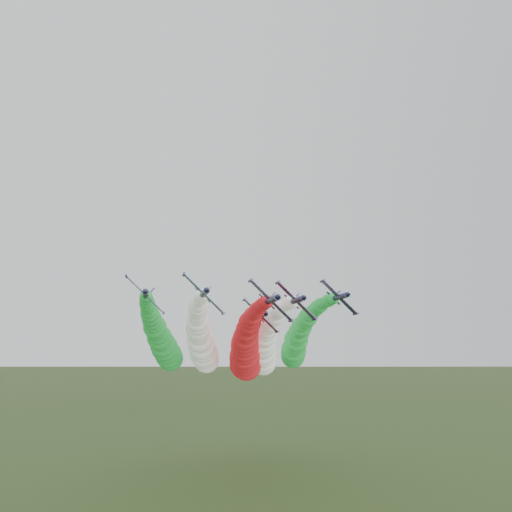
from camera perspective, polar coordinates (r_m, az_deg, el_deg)
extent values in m
cylinder|color=black|center=(91.75, 1.77, -5.04)|extent=(1.70, 9.86, 1.70)
cone|color=black|center=(86.13, 2.65, -4.68)|extent=(1.55, 1.97, 1.55)
cone|color=black|center=(96.97, 1.05, -5.34)|extent=(1.55, 0.99, 1.55)
ellipsoid|color=black|center=(89.73, 2.28, -4.71)|extent=(1.10, 2.06, 1.10)
cube|color=black|center=(91.50, 1.73, -5.10)|extent=(7.72, 2.08, 7.34)
cylinder|color=black|center=(91.13, -0.62, -2.79)|extent=(0.68, 2.85, 0.68)
cylinder|color=black|center=(92.17, 4.07, -7.38)|extent=(0.68, 2.85, 0.68)
cube|color=black|center=(96.07, 1.71, -4.74)|extent=(1.85, 1.64, 1.93)
cube|color=black|center=(95.83, 1.27, -5.21)|extent=(3.10, 1.21, 2.95)
sphere|color=red|center=(95.47, 1.24, -5.26)|extent=(2.61, 2.61, 2.61)
sphere|color=red|center=(98.67, 0.84, -5.50)|extent=(2.86, 2.86, 2.86)
sphere|color=red|center=(101.87, 0.48, -5.81)|extent=(2.98, 2.98, 2.98)
sphere|color=red|center=(105.08, 0.16, -6.14)|extent=(3.38, 3.38, 3.38)
sphere|color=red|center=(108.30, -0.11, -6.50)|extent=(3.28, 3.28, 3.28)
sphere|color=red|center=(111.53, -0.35, -6.87)|extent=(4.24, 4.24, 4.24)
sphere|color=red|center=(114.77, -0.56, -7.26)|extent=(4.64, 4.64, 4.64)
sphere|color=red|center=(118.02, -0.73, -7.65)|extent=(5.38, 5.38, 5.38)
sphere|color=red|center=(121.28, -0.88, -8.04)|extent=(4.95, 4.95, 4.95)
sphere|color=red|center=(124.55, -0.99, -8.44)|extent=(5.89, 5.89, 5.89)
sphere|color=red|center=(127.83, -1.09, -8.85)|extent=(5.52, 5.52, 5.52)
sphere|color=red|center=(131.13, -1.16, -9.25)|extent=(6.73, 6.73, 6.73)
sphere|color=red|center=(134.44, -1.21, -9.65)|extent=(7.07, 7.07, 7.07)
sphere|color=red|center=(137.77, -1.25, -10.06)|extent=(7.21, 7.21, 7.21)
sphere|color=red|center=(141.10, -1.26, -10.46)|extent=(7.79, 7.79, 7.79)
sphere|color=red|center=(144.45, -1.26, -10.86)|extent=(7.64, 7.64, 7.64)
sphere|color=red|center=(147.82, -1.24, -11.26)|extent=(8.56, 8.56, 8.56)
sphere|color=red|center=(151.20, -1.20, -11.65)|extent=(8.46, 8.46, 8.46)
sphere|color=red|center=(154.60, -1.15, -12.04)|extent=(8.46, 8.46, 8.46)
sphere|color=red|center=(158.01, -1.09, -12.43)|extent=(9.10, 9.10, 9.10)
cylinder|color=black|center=(95.46, -5.95, -4.26)|extent=(1.70, 9.86, 1.70)
cone|color=black|center=(89.71, -5.59, -3.87)|extent=(1.55, 1.97, 1.55)
cone|color=black|center=(100.77, -6.24, -4.58)|extent=(1.55, 0.99, 1.55)
ellipsoid|color=black|center=(93.35, -5.63, -3.93)|extent=(1.10, 2.06, 1.10)
cube|color=black|center=(95.21, -6.01, -4.32)|extent=(7.72, 2.08, 7.34)
cylinder|color=black|center=(95.39, -8.25, -2.08)|extent=(0.68, 2.85, 0.68)
cylinder|color=black|center=(95.33, -3.75, -6.54)|extent=(0.68, 2.85, 0.68)
cube|color=black|center=(99.76, -5.67, -4.01)|extent=(1.85, 1.64, 1.93)
cube|color=black|center=(99.60, -6.11, -4.45)|extent=(3.10, 1.21, 2.95)
sphere|color=white|center=(99.25, -6.16, -4.49)|extent=(2.64, 2.64, 2.64)
sphere|color=white|center=(102.51, -6.32, -4.75)|extent=(2.87, 2.87, 2.87)
sphere|color=white|center=(105.75, -6.45, -5.06)|extent=(3.05, 3.05, 3.05)
sphere|color=white|center=(109.00, -6.56, -5.41)|extent=(3.75, 3.75, 3.75)
sphere|color=white|center=(112.25, -6.63, -5.77)|extent=(4.40, 4.40, 4.40)
sphere|color=white|center=(115.50, -6.68, -6.15)|extent=(4.27, 4.27, 4.27)
sphere|color=white|center=(118.75, -6.71, -6.54)|extent=(4.39, 4.39, 4.39)
sphere|color=white|center=(122.01, -6.72, -6.93)|extent=(4.35, 4.35, 4.35)
sphere|color=white|center=(125.27, -6.71, -7.34)|extent=(5.45, 5.45, 5.45)
sphere|color=white|center=(128.54, -6.68, -7.74)|extent=(5.81, 5.81, 5.81)
sphere|color=white|center=(131.82, -6.64, -8.15)|extent=(6.57, 6.57, 6.57)
sphere|color=white|center=(135.11, -6.58, -8.56)|extent=(6.10, 6.10, 6.10)
sphere|color=white|center=(138.41, -6.51, -8.97)|extent=(5.79, 5.79, 5.79)
sphere|color=white|center=(141.71, -6.42, -9.37)|extent=(7.41, 7.41, 7.41)
sphere|color=white|center=(145.03, -6.32, -9.78)|extent=(6.29, 6.29, 6.29)
sphere|color=white|center=(148.36, -6.21, -10.19)|extent=(8.04, 8.04, 8.04)
sphere|color=white|center=(151.70, -6.09, -10.59)|extent=(7.93, 7.93, 7.93)
sphere|color=white|center=(155.05, -5.96, -10.99)|extent=(8.81, 8.81, 8.81)
sphere|color=white|center=(158.41, -5.82, -11.39)|extent=(7.55, 7.55, 7.55)
sphere|color=white|center=(161.79, -5.66, -11.79)|extent=(7.88, 7.88, 7.88)
cylinder|color=black|center=(101.20, 4.66, -5.07)|extent=(1.70, 9.86, 1.70)
cone|color=black|center=(95.66, 5.62, -4.74)|extent=(1.55, 1.97, 1.55)
cone|color=black|center=(106.35, 3.86, -5.34)|extent=(1.55, 0.99, 1.55)
ellipsoid|color=black|center=(99.22, 5.17, -4.77)|extent=(1.10, 2.06, 1.10)
cube|color=black|center=(100.95, 4.63, -5.12)|extent=(7.72, 2.08, 7.34)
cylinder|color=black|center=(100.37, 2.51, -3.03)|extent=(0.68, 2.85, 0.68)
cylinder|color=black|center=(101.79, 6.75, -7.17)|extent=(0.68, 2.85, 0.68)
cube|color=black|center=(105.51, 4.48, -4.79)|extent=(1.85, 1.64, 1.93)
cube|color=black|center=(105.23, 4.09, -5.22)|extent=(3.10, 1.21, 2.95)
sphere|color=white|center=(104.88, 4.08, -5.26)|extent=(3.01, 3.01, 3.01)
sphere|color=white|center=(108.04, 3.63, -5.49)|extent=(2.74, 2.74, 2.74)
sphere|color=white|center=(111.20, 3.22, -5.77)|extent=(2.71, 2.71, 2.71)
sphere|color=white|center=(114.38, 2.85, -6.08)|extent=(3.90, 3.90, 3.90)
sphere|color=white|center=(117.57, 2.53, -6.41)|extent=(3.73, 3.73, 3.73)
sphere|color=white|center=(120.78, 2.24, -6.76)|extent=(4.88, 4.88, 4.88)
sphere|color=white|center=(123.99, 1.99, -7.12)|extent=(4.76, 4.76, 4.76)
sphere|color=white|center=(127.22, 1.76, -7.49)|extent=(5.34, 5.34, 5.34)
sphere|color=white|center=(130.46, 1.57, -7.86)|extent=(5.08, 5.08, 5.08)
sphere|color=white|center=(133.72, 1.40, -8.24)|extent=(5.53, 5.53, 5.53)
sphere|color=white|center=(136.99, 1.25, -8.62)|extent=(5.54, 5.54, 5.54)
sphere|color=white|center=(140.27, 1.13, -9.00)|extent=(6.63, 6.63, 6.63)
sphere|color=white|center=(143.57, 1.04, -9.39)|extent=(5.64, 5.64, 5.64)
sphere|color=white|center=(146.89, 0.96, -9.77)|extent=(7.05, 7.05, 7.05)
sphere|color=white|center=(150.22, 0.90, -10.16)|extent=(7.52, 7.52, 7.52)
sphere|color=white|center=(153.56, 0.86, -10.54)|extent=(6.77, 6.77, 6.77)
sphere|color=white|center=(156.92, 0.83, -10.92)|extent=(8.10, 8.10, 8.10)
sphere|color=white|center=(160.30, 0.82, -11.30)|extent=(7.83, 7.83, 7.83)
sphere|color=white|center=(163.69, 0.83, -11.68)|extent=(8.78, 8.78, 8.78)
sphere|color=white|center=(167.10, 0.85, -12.05)|extent=(8.35, 8.35, 8.35)
cylinder|color=black|center=(103.71, -12.50, -4.29)|extent=(1.70, 9.86, 1.70)
cone|color=black|center=(97.94, -12.55, -3.94)|extent=(1.55, 1.97, 1.55)
cone|color=black|center=(109.05, -12.46, -4.59)|extent=(1.55, 0.99, 1.55)
ellipsoid|color=black|center=(101.56, -12.34, -3.99)|extent=(1.10, 2.06, 1.10)
cube|color=black|center=(103.48, -12.57, -4.34)|extent=(7.72, 2.08, 7.34)
cylinder|color=black|center=(104.07, -14.59, -2.28)|extent=(0.68, 2.85, 0.68)
cylinder|color=black|center=(103.16, -10.52, -6.42)|extent=(0.68, 2.85, 0.68)
cube|color=black|center=(107.93, -11.98, -4.06)|extent=(1.85, 1.64, 1.93)
cube|color=black|center=(107.86, -12.40, -4.46)|extent=(3.10, 1.21, 2.95)
sphere|color=green|center=(107.53, -12.47, -4.51)|extent=(2.65, 2.65, 2.65)
sphere|color=green|center=(110.79, -12.43, -4.74)|extent=(2.91, 2.91, 2.91)
sphere|color=green|center=(114.04, -12.38, -5.03)|extent=(3.27, 3.27, 3.27)
sphere|color=green|center=(117.29, -12.32, -5.35)|extent=(3.65, 3.65, 3.65)
sphere|color=green|center=(120.54, -12.23, -5.69)|extent=(3.48, 3.48, 3.48)
sphere|color=green|center=(123.78, -12.14, -6.05)|extent=(4.04, 4.04, 4.04)
sphere|color=green|center=(127.03, -12.03, -6.42)|extent=(4.65, 4.65, 4.65)
sphere|color=green|center=(130.27, -11.91, -6.79)|extent=(4.90, 4.90, 4.90)
sphere|color=green|center=(133.52, -11.78, -7.17)|extent=(5.21, 5.21, 5.21)
sphere|color=green|center=(136.77, -11.64, -7.56)|extent=(5.36, 5.36, 5.36)
sphere|color=green|center=(140.03, -11.48, -7.95)|extent=(6.34, 6.34, 6.34)
sphere|color=green|center=(143.29, -11.32, -8.34)|extent=(6.04, 6.04, 6.04)
sphere|color=green|center=(146.56, -11.15, -8.73)|extent=(6.32, 6.32, 6.32)
sphere|color=green|center=(149.83, -10.97, -9.12)|extent=(7.23, 7.23, 7.23)
sphere|color=green|center=(153.11, -10.78, -9.52)|extent=(6.56, 6.56, 6.56)
sphere|color=green|center=(156.41, -10.59, -9.91)|extent=(7.85, 7.85, 7.85)
sphere|color=green|center=(159.71, -10.39, -10.30)|extent=(8.30, 8.30, 8.30)
sphere|color=green|center=(163.02, -10.18, -10.69)|extent=(8.20, 8.20, 8.20)
sphere|color=green|center=(166.34, -9.97, -11.08)|extent=(8.54, 8.54, 8.54)
sphere|color=green|center=(169.68, -9.75, -11.46)|extent=(8.28, 8.28, 8.28)
cylinder|color=black|center=(113.71, 9.51, -4.64)|extent=(1.70, 9.86, 1.70)
cone|color=black|center=(108.33, 10.60, -4.32)|extent=(1.55, 1.97, 1.55)
cone|color=black|center=(118.72, 8.59, -4.90)|extent=(1.55, 0.99, 1.55)
ellipsoid|color=black|center=(111.82, 10.05, -4.36)|extent=(1.10, 2.06, 1.10)
cube|color=black|center=(113.45, 9.50, -4.68)|extent=(7.72, 2.08, 7.34)
cylinder|color=black|center=(112.58, 7.62, -2.83)|extent=(0.68, 2.85, 0.68)
cylinder|color=black|center=(114.57, 11.35, -6.50)|extent=(0.68, 2.85, 0.68)
cube|color=black|center=(117.98, 9.17, -4.41)|extent=(1.85, 1.64, 1.93)
cube|color=black|center=(117.64, 8.84, -4.79)|extent=(3.10, 1.21, 2.95)
sphere|color=green|center=(117.28, 8.84, -4.83)|extent=(2.70, 2.70, 2.70)
sphere|color=green|center=(120.36, 8.31, -5.05)|extent=(3.15, 3.15, 3.15)
sphere|color=green|center=(123.45, 7.83, -5.31)|extent=(2.94, 2.94, 2.94)
sphere|color=green|center=(126.56, 7.39, -5.61)|extent=(3.75, 3.75, 3.75)
sphere|color=green|center=(129.68, 6.99, -5.92)|extent=(3.88, 3.88, 3.88)
sphere|color=green|center=(132.83, 6.62, -6.25)|extent=(3.87, 3.87, 3.87)
sphere|color=green|center=(135.98, 6.29, -6.60)|extent=(4.23, 4.23, 4.23)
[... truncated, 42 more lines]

